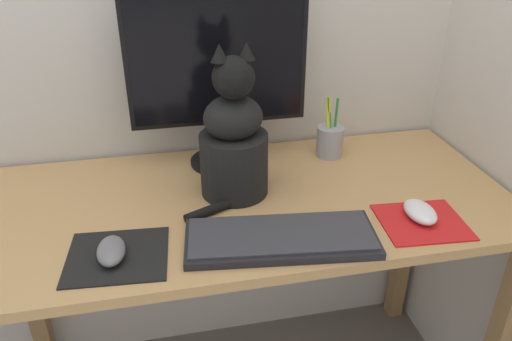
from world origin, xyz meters
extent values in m
cube|color=tan|center=(0.00, 0.00, 0.73)|extent=(1.32, 0.59, 0.02)
cube|color=olive|center=(-0.62, 0.26, 0.36)|extent=(0.05, 0.05, 0.72)
cube|color=olive|center=(0.62, 0.26, 0.36)|extent=(0.05, 0.05, 0.72)
cylinder|color=black|center=(-0.03, 0.20, 0.75)|extent=(0.17, 0.17, 0.01)
cylinder|color=black|center=(-0.03, 0.20, 0.81)|extent=(0.04, 0.04, 0.11)
cube|color=black|center=(-0.03, 0.20, 1.04)|extent=(0.46, 0.02, 0.36)
cube|color=black|center=(-0.03, 0.19, 1.04)|extent=(0.44, 0.00, 0.33)
cube|color=black|center=(0.05, -0.19, 0.75)|extent=(0.42, 0.21, 0.02)
cube|color=#333338|center=(0.05, -0.19, 0.76)|extent=(0.41, 0.19, 0.01)
cube|color=black|center=(-0.30, -0.17, 0.74)|extent=(0.22, 0.19, 0.00)
cube|color=red|center=(0.38, -0.19, 0.74)|extent=(0.20, 0.18, 0.00)
ellipsoid|color=slate|center=(-0.31, -0.18, 0.76)|extent=(0.06, 0.10, 0.03)
ellipsoid|color=white|center=(0.38, -0.17, 0.76)|extent=(0.06, 0.10, 0.03)
cylinder|color=black|center=(-0.01, 0.04, 0.82)|extent=(0.18, 0.18, 0.16)
ellipsoid|color=black|center=(-0.01, 0.04, 0.94)|extent=(0.15, 0.13, 0.11)
sphere|color=black|center=(-0.01, 0.03, 1.04)|extent=(0.11, 0.11, 0.10)
cone|color=black|center=(-0.04, 0.02, 1.10)|extent=(0.04, 0.04, 0.04)
cone|color=black|center=(0.02, 0.03, 1.10)|extent=(0.04, 0.04, 0.04)
cylinder|color=black|center=(-0.05, -0.04, 0.75)|extent=(0.20, 0.11, 0.02)
cylinder|color=#99999E|center=(0.28, 0.18, 0.79)|extent=(0.07, 0.07, 0.09)
cylinder|color=yellow|center=(0.27, 0.18, 0.85)|extent=(0.01, 0.03, 0.14)
cylinder|color=green|center=(0.30, 0.18, 0.85)|extent=(0.01, 0.02, 0.14)
cylinder|color=yellow|center=(0.28, 0.18, 0.85)|extent=(0.01, 0.02, 0.14)
cylinder|color=green|center=(0.28, 0.18, 0.85)|extent=(0.02, 0.02, 0.14)
camera|label=1|loc=(-0.18, -1.03, 1.38)|focal=35.00mm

